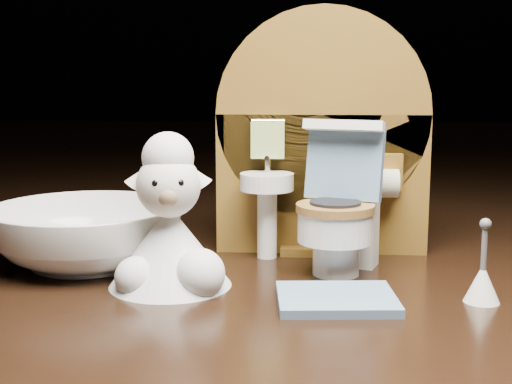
# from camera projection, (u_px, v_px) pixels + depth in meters

# --- Properties ---
(backdrop_panel) EXTENTS (0.13, 0.05, 0.15)m
(backdrop_panel) POSITION_uv_depth(u_px,v_px,m) (321.00, 147.00, 0.44)
(backdrop_panel) COLOR brown
(backdrop_panel) RESTS_ON ground
(toy_toilet) EXTENTS (0.05, 0.06, 0.09)m
(toy_toilet) POSITION_uv_depth(u_px,v_px,m) (341.00, 217.00, 0.40)
(toy_toilet) COLOR white
(toy_toilet) RESTS_ON ground
(bath_mat) EXTENTS (0.06, 0.05, 0.00)m
(bath_mat) POSITION_uv_depth(u_px,v_px,m) (336.00, 299.00, 0.35)
(bath_mat) COLOR slate
(bath_mat) RESTS_ON ground
(toilet_brush) EXTENTS (0.02, 0.02, 0.04)m
(toilet_brush) POSITION_uv_depth(u_px,v_px,m) (482.00, 280.00, 0.35)
(toilet_brush) COLOR white
(toilet_brush) RESTS_ON ground
(plush_lamb) EXTENTS (0.06, 0.06, 0.08)m
(plush_lamb) POSITION_uv_depth(u_px,v_px,m) (170.00, 233.00, 0.37)
(plush_lamb) COLOR silver
(plush_lamb) RESTS_ON ground
(ceramic_bowl) EXTENTS (0.12, 0.12, 0.03)m
(ceramic_bowl) POSITION_uv_depth(u_px,v_px,m) (86.00, 235.00, 0.41)
(ceramic_bowl) COLOR white
(ceramic_bowl) RESTS_ON ground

